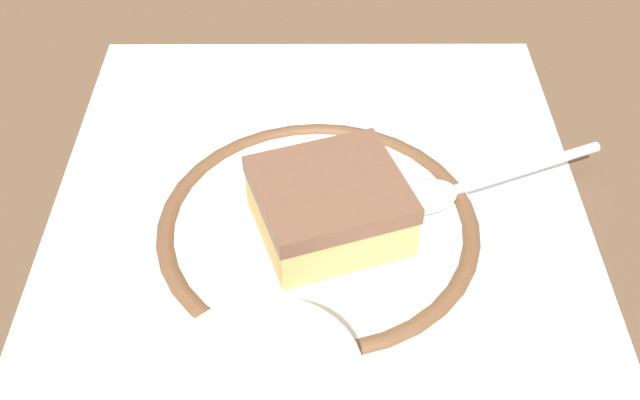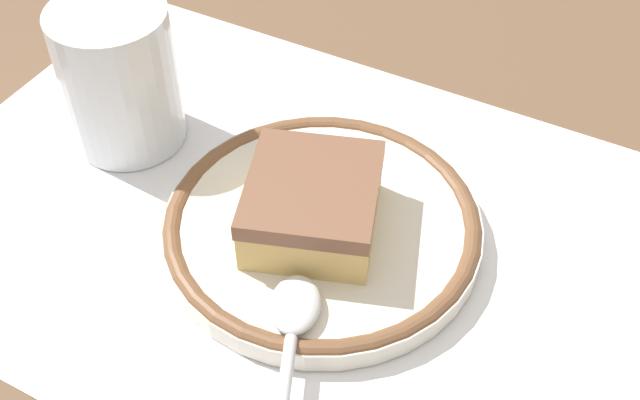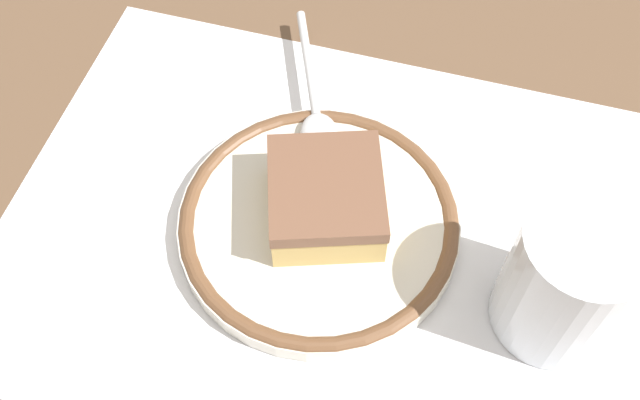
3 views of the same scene
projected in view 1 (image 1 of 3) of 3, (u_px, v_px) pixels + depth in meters
ground_plane at (315, 272)px, 0.45m from camera, size 2.40×2.40×0.00m
placemat at (315, 271)px, 0.45m from camera, size 0.48×0.33×0.00m
plate at (320, 231)px, 0.46m from camera, size 0.19×0.19×0.02m
cake_slice at (326, 206)px, 0.44m from camera, size 0.10×0.10×0.04m
spoon at (454, 188)px, 0.47m from camera, size 0.07×0.14×0.01m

